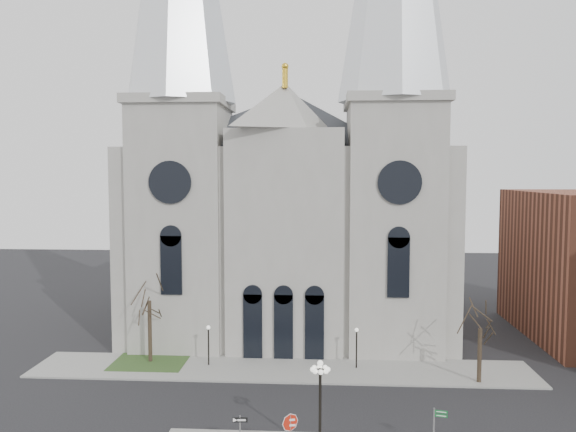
# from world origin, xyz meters

# --- Properties ---
(sidewalk_far) EXTENTS (40.00, 6.00, 0.14)m
(sidewalk_far) POSITION_xyz_m (0.00, 11.00, 0.07)
(sidewalk_far) COLOR gray
(sidewalk_far) RESTS_ON ground
(grass_patch) EXTENTS (6.00, 5.00, 0.18)m
(grass_patch) POSITION_xyz_m (-11.00, 12.00, 0.09)
(grass_patch) COLOR #2E491F
(grass_patch) RESTS_ON ground
(cathedral) EXTENTS (33.00, 26.66, 54.00)m
(cathedral) POSITION_xyz_m (0.00, 22.86, 18.48)
(cathedral) COLOR #99968E
(cathedral) RESTS_ON ground
(tree_left) EXTENTS (3.20, 3.20, 7.50)m
(tree_left) POSITION_xyz_m (-11.00, 12.00, 5.58)
(tree_left) COLOR black
(tree_left) RESTS_ON ground
(tree_right) EXTENTS (3.20, 3.20, 6.00)m
(tree_right) POSITION_xyz_m (15.00, 9.00, 4.47)
(tree_right) COLOR black
(tree_right) RESTS_ON ground
(ped_lamp_left) EXTENTS (0.32, 0.32, 3.26)m
(ped_lamp_left) POSITION_xyz_m (-6.00, 11.50, 2.33)
(ped_lamp_left) COLOR black
(ped_lamp_left) RESTS_ON sidewalk_far
(ped_lamp_right) EXTENTS (0.32, 0.32, 3.26)m
(ped_lamp_right) POSITION_xyz_m (6.00, 11.50, 2.33)
(ped_lamp_right) COLOR black
(ped_lamp_right) RESTS_ON sidewalk_far
(stop_sign) EXTENTS (0.97, 0.23, 2.73)m
(stop_sign) POSITION_xyz_m (1.52, -3.62, 2.07)
(stop_sign) COLOR slate
(stop_sign) RESTS_ON sidewalk_near
(globe_lamp) EXTENTS (1.22, 1.22, 5.27)m
(globe_lamp) POSITION_xyz_m (3.12, -2.43, 3.45)
(globe_lamp) COLOR black
(globe_lamp) RESTS_ON sidewalk_near
(one_way_sign) EXTENTS (0.87, 0.11, 1.98)m
(one_way_sign) POSITION_xyz_m (-1.39, -2.38, 1.50)
(one_way_sign) COLOR slate
(one_way_sign) RESTS_ON sidewalk_near
(street_name_sign) EXTENTS (0.77, 0.22, 2.43)m
(street_name_sign) POSITION_xyz_m (9.61, -1.78, 1.56)
(street_name_sign) COLOR slate
(street_name_sign) RESTS_ON sidewalk_near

